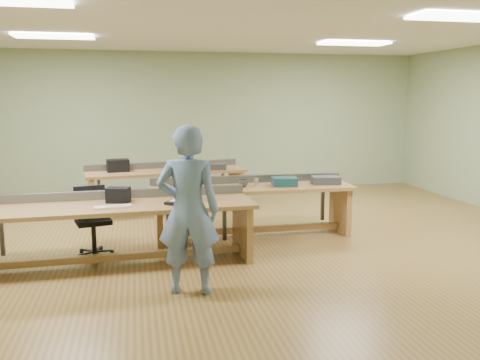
# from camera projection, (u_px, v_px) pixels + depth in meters

# --- Properties ---
(floor) EXTENTS (10.00, 10.00, 0.00)m
(floor) POSITION_uv_depth(u_px,v_px,m) (230.00, 238.00, 7.41)
(floor) COLOR olive
(floor) RESTS_ON ground
(ceiling) EXTENTS (10.00, 10.00, 0.00)m
(ceiling) POSITION_uv_depth(u_px,v_px,m) (230.00, 26.00, 6.93)
(ceiling) COLOR silver
(ceiling) RESTS_ON wall_back
(wall_back) EXTENTS (10.00, 0.04, 3.00)m
(wall_back) POSITION_uv_depth(u_px,v_px,m) (196.00, 122.00, 11.04)
(wall_back) COLOR #8CA17A
(wall_back) RESTS_ON floor
(wall_front) EXTENTS (10.00, 0.04, 3.00)m
(wall_front) POSITION_uv_depth(u_px,v_px,m) (343.00, 179.00, 3.30)
(wall_front) COLOR #8CA17A
(wall_front) RESTS_ON floor
(fluor_panels) EXTENTS (6.20, 3.50, 0.03)m
(fluor_panels) POSITION_uv_depth(u_px,v_px,m) (230.00, 28.00, 6.94)
(fluor_panels) COLOR white
(fluor_panels) RESTS_ON ceiling
(workbench_front) EXTENTS (3.33, 1.02, 0.86)m
(workbench_front) POSITION_uv_depth(u_px,v_px,m) (119.00, 219.00, 6.19)
(workbench_front) COLOR #B4814C
(workbench_front) RESTS_ON floor
(workbench_mid) EXTENTS (2.94, 0.79, 0.86)m
(workbench_mid) POSITION_uv_depth(u_px,v_px,m) (252.00, 199.00, 7.47)
(workbench_mid) COLOR #B4814C
(workbench_mid) RESTS_ON floor
(workbench_back) EXTENTS (2.89, 1.12, 0.86)m
(workbench_back) POSITION_uv_depth(u_px,v_px,m) (166.00, 181.00, 9.10)
(workbench_back) COLOR #B4814C
(workbench_back) RESTS_ON floor
(person) EXTENTS (0.72, 0.55, 1.77)m
(person) POSITION_uv_depth(u_px,v_px,m) (188.00, 210.00, 5.21)
(person) COLOR slate
(person) RESTS_ON floor
(laptop_base) EXTENTS (0.41, 0.39, 0.03)m
(laptop_base) POSITION_uv_depth(u_px,v_px,m) (181.00, 202.00, 6.17)
(laptop_base) COLOR black
(laptop_base) RESTS_ON workbench_front
(laptop_screen) EXTENTS (0.28, 0.18, 0.25)m
(laptop_screen) POSITION_uv_depth(u_px,v_px,m) (185.00, 182.00, 6.25)
(laptop_screen) COLOR black
(laptop_screen) RESTS_ON laptop_base
(keyboard) EXTENTS (0.44, 0.21, 0.02)m
(keyboard) POSITION_uv_depth(u_px,v_px,m) (113.00, 207.00, 5.94)
(keyboard) COLOR silver
(keyboard) RESTS_ON workbench_front
(trackball_mouse) EXTENTS (0.15, 0.16, 0.06)m
(trackball_mouse) POSITION_uv_depth(u_px,v_px,m) (189.00, 203.00, 6.08)
(trackball_mouse) COLOR white
(trackball_mouse) RESTS_ON workbench_front
(camera_bag) EXTENTS (0.31, 0.24, 0.19)m
(camera_bag) POSITION_uv_depth(u_px,v_px,m) (118.00, 195.00, 6.25)
(camera_bag) COLOR black
(camera_bag) RESTS_ON workbench_front
(task_chair) EXTENTS (0.58, 0.58, 0.89)m
(task_chair) POSITION_uv_depth(u_px,v_px,m) (93.00, 230.00, 6.60)
(task_chair) COLOR black
(task_chair) RESTS_ON floor
(parts_bin_teal) EXTENTS (0.39, 0.31, 0.12)m
(parts_bin_teal) POSITION_uv_depth(u_px,v_px,m) (284.00, 182.00, 7.44)
(parts_bin_teal) COLOR #153B45
(parts_bin_teal) RESTS_ON workbench_mid
(parts_bin_grey) EXTENTS (0.44, 0.31, 0.11)m
(parts_bin_grey) POSITION_uv_depth(u_px,v_px,m) (326.00, 180.00, 7.62)
(parts_bin_grey) COLOR #323234
(parts_bin_grey) RESTS_ON workbench_mid
(mug) EXTENTS (0.18, 0.18, 0.11)m
(mug) POSITION_uv_depth(u_px,v_px,m) (243.00, 183.00, 7.34)
(mug) COLOR #323234
(mug) RESTS_ON workbench_mid
(drinks_can) EXTENTS (0.08, 0.08, 0.11)m
(drinks_can) POSITION_uv_depth(u_px,v_px,m) (256.00, 182.00, 7.44)
(drinks_can) COLOR silver
(drinks_can) RESTS_ON workbench_mid
(storage_box_back) EXTENTS (0.41, 0.31, 0.22)m
(storage_box_back) POSITION_uv_depth(u_px,v_px,m) (118.00, 165.00, 8.88)
(storage_box_back) COLOR black
(storage_box_back) RESTS_ON workbench_back
(tray_back) EXTENTS (0.29, 0.22, 0.11)m
(tray_back) POSITION_uv_depth(u_px,v_px,m) (218.00, 167.00, 9.11)
(tray_back) COLOR #323234
(tray_back) RESTS_ON workbench_back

